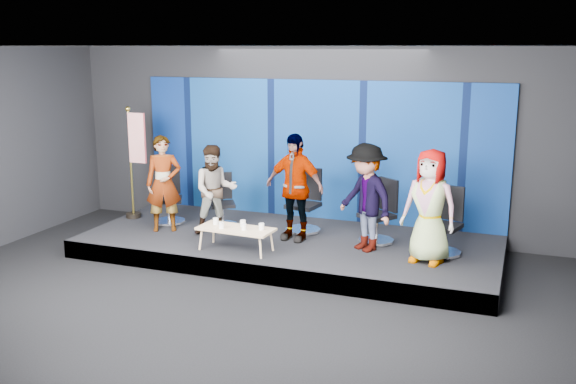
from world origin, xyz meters
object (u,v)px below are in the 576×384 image
mug_d (244,227)px  coffee_table (236,230)px  flag_stand (135,160)px  chair_a (169,204)px  panelist_d (366,198)px  mug_a (216,221)px  chair_d (379,222)px  chair_e (444,232)px  mug_c (243,223)px  panelist_a (164,184)px  chair_c (305,211)px  mug_e (262,227)px  panelist_b (215,190)px  chair_b (222,209)px  mug_b (221,225)px  panelist_c (294,187)px  panelist_e (430,206)px

mug_d → coffee_table: bearing=159.5°
flag_stand → chair_a: bearing=-5.5°
panelist_d → mug_a: bearing=-127.8°
chair_d → chair_e: 1.13m
chair_e → mug_c: chair_e is taller
panelist_a → mug_c: (1.75, -0.51, -0.42)m
chair_c → panelist_a: bearing=-152.4°
chair_d → mug_e: 2.01m
chair_c → chair_e: bearing=-1.2°
chair_a → mug_a: (1.47, -1.01, 0.08)m
panelist_d → chair_a: bearing=-149.2°
chair_a → chair_e: bearing=-29.9°
mug_c → mug_d: size_ratio=1.08×
panelist_b → chair_c: (1.39, 0.69, -0.41)m
panelist_b → chair_e: size_ratio=1.46×
chair_b → chair_e: 3.98m
panelist_a → mug_a: bearing=-51.8°
coffee_table → mug_d: mug_d is taller
chair_a → mug_b: (1.67, -1.19, 0.08)m
panelist_b → chair_d: 2.85m
chair_a → panelist_b: panelist_b is taller
mug_c → panelist_b: bearing=142.2°
chair_d → panelist_d: bearing=-67.9°
coffee_table → mug_a: bearing=169.0°
chair_d → coffee_table: 2.39m
panelist_b → mug_e: size_ratio=15.06×
chair_d → coffee_table: (-2.04, -1.24, -0.01)m
panelist_a → flag_stand: size_ratio=0.80×
panelist_b → mug_a: 0.82m
chair_c → mug_d: size_ratio=11.53×
chair_e → panelist_b: bearing=-162.0°
panelist_c → mug_e: (-0.23, -0.87, -0.48)m
chair_c → mug_a: (-1.06, -1.35, 0.06)m
coffee_table → panelist_e: bearing=9.9°
mug_c → mug_d: bearing=-61.4°
flag_stand → coffee_table: bearing=-24.3°
panelist_e → flag_stand: bearing=-172.3°
flag_stand → mug_a: bearing=-26.5°
chair_a → mug_d: size_ratio=10.81×
panelist_b → panelist_c: (1.39, 0.18, 0.12)m
chair_a → mug_e: size_ratio=10.08×
panelist_d → chair_d: bearing=112.1°
panelist_c → mug_a: bearing=-132.8°
panelist_c → mug_d: (-0.49, -0.98, -0.48)m
chair_c → mug_b: (-0.87, -1.52, 0.06)m
chair_a → chair_c: bearing=-21.2°
panelist_e → chair_d: bearing=155.8°
panelist_c → coffee_table: 1.26m
chair_a → coffee_table: 2.16m
mug_a → chair_c: bearing=51.7°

